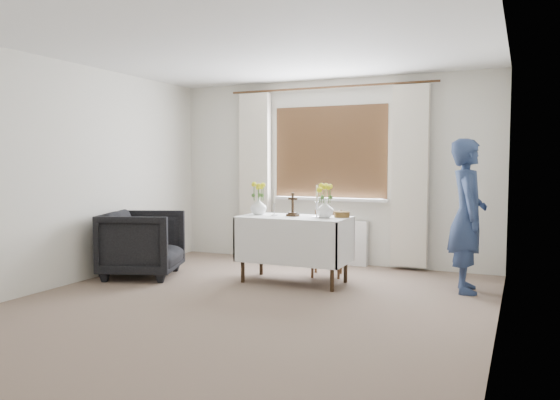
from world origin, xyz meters
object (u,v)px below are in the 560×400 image
(armchair, at_px, (143,244))
(wooden_cross, at_px, (293,205))
(altar_table, at_px, (294,250))
(wooden_chair, at_px, (327,243))
(flower_vase_left, at_px, (258,206))
(person, at_px, (467,216))
(flower_vase_right, at_px, (325,209))

(armchair, height_order, wooden_cross, wooden_cross)
(altar_table, bearing_deg, wooden_chair, 66.76)
(wooden_chair, relative_size, armchair, 0.90)
(wooden_chair, xyz_separation_m, flower_vase_left, (-0.70, -0.47, 0.46))
(wooden_cross, xyz_separation_m, flower_vase_left, (-0.45, 0.02, -0.04))
(altar_table, xyz_separation_m, flower_vase_left, (-0.48, 0.04, 0.48))
(armchair, bearing_deg, person, -98.15)
(flower_vase_right, bearing_deg, person, 12.86)
(flower_vase_right, bearing_deg, flower_vase_left, 177.89)
(wooden_chair, xyz_separation_m, wooden_cross, (-0.25, -0.49, 0.50))
(flower_vase_left, bearing_deg, wooden_cross, -2.76)
(wooden_chair, xyz_separation_m, armchair, (-2.02, -0.95, 0.00))
(armchair, xyz_separation_m, person, (3.65, 0.79, 0.42))
(wooden_chair, bearing_deg, flower_vase_left, -159.06)
(altar_table, height_order, person, person)
(altar_table, relative_size, flower_vase_right, 6.23)
(altar_table, height_order, flower_vase_left, flower_vase_left)
(armchair, height_order, person, person)
(wooden_cross, bearing_deg, wooden_chair, 74.85)
(person, distance_m, flower_vase_right, 1.52)
(altar_table, distance_m, wooden_cross, 0.52)
(wooden_cross, bearing_deg, person, 21.70)
(wooden_chair, height_order, person, person)
(wooden_chair, relative_size, person, 0.49)
(armchair, distance_m, flower_vase_right, 2.26)
(person, distance_m, wooden_cross, 1.90)
(flower_vase_right, bearing_deg, altar_table, -178.00)
(wooden_chair, relative_size, wooden_cross, 2.93)
(wooden_chair, relative_size, flower_vase_left, 3.98)
(wooden_cross, distance_m, flower_vase_left, 0.45)
(altar_table, bearing_deg, person, 10.76)
(altar_table, xyz_separation_m, wooden_chair, (0.22, 0.51, 0.02))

